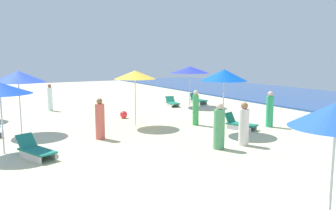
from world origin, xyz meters
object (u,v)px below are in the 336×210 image
object	(u,v)px
umbrella_2	(190,70)
beachgoer_2	(196,108)
lounge_chair_2_0	(172,103)
umbrella_6	(336,115)
beachgoer_4	(270,110)
lounge_chair_2_1	(198,100)
umbrella_3	(18,77)
beachgoer_1	(50,98)
beachgoer_0	(244,125)
beachgoer_5	(100,120)
lounge_chair_5_0	(35,150)
umbrella_0	(224,75)
umbrella_1	(135,75)
beach_ball_0	(124,115)
beachgoer_6	(219,128)
umbrella_5	(0,88)
lounge_chair_0_0	(240,124)

from	to	relation	value
umbrella_2	beachgoer_2	xyz separation A→B (m)	(5.17, -3.02, -1.59)
lounge_chair_2_0	umbrella_6	world-z (taller)	umbrella_6
beachgoer_4	lounge_chair_2_1	bearing A→B (deg)	80.66
umbrella_3	beachgoer_1	distance (m)	6.36
beachgoer_0	beachgoer_5	xyz separation A→B (m)	(-3.47, -4.27, 0.01)
lounge_chair_5_0	beachgoer_0	world-z (taller)	beachgoer_0
lounge_chair_5_0	umbrella_3	bearing A→B (deg)	67.56
umbrella_0	umbrella_1	world-z (taller)	umbrella_0
umbrella_3	beachgoer_2	distance (m)	7.85
lounge_chair_2_1	beachgoer_1	distance (m)	9.57
beachgoer_0	beach_ball_0	bearing A→B (deg)	-71.18
lounge_chair_2_0	beachgoer_1	distance (m)	7.57
umbrella_6	beachgoer_4	bearing A→B (deg)	142.12
beachgoer_2	beachgoer_6	size ratio (longest dim) A/B	1.02
umbrella_1	umbrella_5	xyz separation A→B (m)	(1.92, -5.65, -0.20)
beachgoer_1	beachgoer_2	xyz separation A→B (m)	(7.81, 5.19, 0.03)
umbrella_1	beachgoer_6	distance (m)	5.34
beachgoer_4	beachgoer_6	world-z (taller)	beachgoer_4
beachgoer_6	beach_ball_0	world-z (taller)	beachgoer_6
beachgoer_4	lounge_chair_0_0	bearing A→B (deg)	169.84
lounge_chair_5_0	beachgoer_2	size ratio (longest dim) A/B	0.99
umbrella_5	beachgoer_0	xyz separation A→B (m)	(3.11, 7.73, -1.45)
lounge_chair_0_0	beachgoer_1	xyz separation A→B (m)	(-9.52, -6.41, 0.52)
umbrella_6	beachgoer_1	size ratio (longest dim) A/B	1.45
beachgoer_0	beachgoer_5	bearing A→B (deg)	-34.04
beachgoer_5	beachgoer_6	distance (m)	4.68
umbrella_0	beachgoer_0	world-z (taller)	umbrella_0
umbrella_1	umbrella_5	bearing A→B (deg)	-71.26
beachgoer_4	beachgoer_5	world-z (taller)	beachgoer_4
umbrella_2	umbrella_6	xyz separation A→B (m)	(14.11, -5.67, -0.32)
lounge_chair_0_0	beachgoer_1	distance (m)	11.49
umbrella_3	lounge_chair_2_0	bearing A→B (deg)	111.65
umbrella_6	beachgoer_5	xyz separation A→B (m)	(-8.49, -2.15, -1.31)
lounge_chair_2_1	beachgoer_2	xyz separation A→B (m)	(5.90, -4.17, 0.51)
umbrella_2	beachgoer_2	bearing A→B (deg)	-30.31
lounge_chair_0_0	beachgoer_2	world-z (taller)	beachgoer_2
umbrella_5	beachgoer_0	distance (m)	8.45
lounge_chair_2_0	beachgoer_6	bearing A→B (deg)	-101.15
lounge_chair_0_0	beachgoer_6	world-z (taller)	beachgoer_6
umbrella_0	lounge_chair_0_0	size ratio (longest dim) A/B	1.77
umbrella_1	lounge_chair_2_1	distance (m)	8.56
umbrella_2	umbrella_6	size ratio (longest dim) A/B	1.12
beachgoer_1	beachgoer_5	distance (m)	8.27
umbrella_1	beachgoer_0	bearing A→B (deg)	22.43
lounge_chair_2_1	beachgoer_0	xyz separation A→B (m)	(9.82, -4.70, 0.46)
lounge_chair_5_0	beachgoer_5	distance (m)	3.02
lounge_chair_0_0	umbrella_1	distance (m)	5.21
lounge_chair_2_1	umbrella_5	world-z (taller)	umbrella_5
umbrella_6	umbrella_3	bearing A→B (deg)	-156.67
umbrella_3	beachgoer_4	size ratio (longest dim) A/B	1.60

